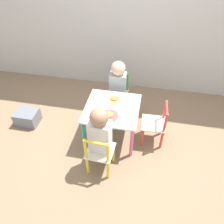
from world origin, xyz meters
name	(u,v)px	position (x,y,z in m)	size (l,w,h in m)	color
ground_plane	(112,135)	(0.00, 0.00, 0.00)	(6.00, 6.00, 0.00)	#7F664C
kids_table	(112,112)	(0.00, 0.00, 0.37)	(0.58, 0.58, 0.43)	silver
chair_yellow	(100,153)	(-0.03, -0.49, 0.25)	(0.27, 0.27, 0.51)	silver
chair_green	(118,94)	(-0.01, 0.49, 0.25)	(0.27, 0.27, 0.51)	silver
chair_red	(156,125)	(0.49, 0.02, 0.25)	(0.27, 0.27, 0.51)	silver
child_front	(100,134)	(-0.02, -0.43, 0.47)	(0.21, 0.22, 0.78)	#7A6B5B
child_back	(118,84)	(-0.01, 0.43, 0.45)	(0.20, 0.22, 0.74)	#4C608E
plate_front	(109,115)	(0.00, -0.14, 0.44)	(0.19, 0.19, 0.03)	#E54C47
plate_back	(114,99)	(0.00, 0.14, 0.44)	(0.19, 0.19, 0.03)	#EADB66
storage_bin	(27,117)	(-1.09, 0.01, 0.09)	(0.27, 0.22, 0.17)	slate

